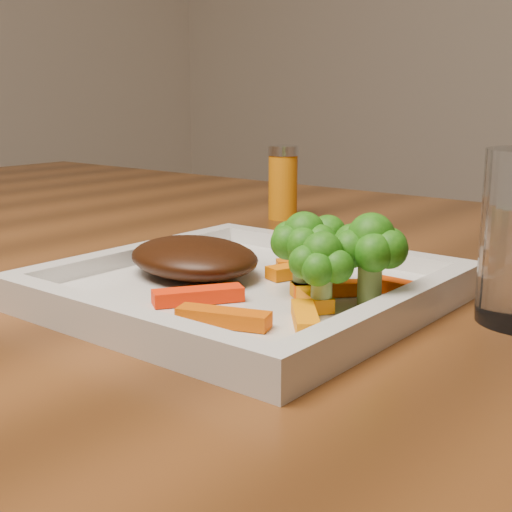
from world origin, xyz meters
The scene contains 15 objects.
plate centered at (0.12, -0.13, 0.76)m, with size 0.27×0.27×0.01m, color silver.
steak centered at (0.06, -0.14, 0.78)m, with size 0.12×0.09×0.03m, color #351707.
broccoli_0 centered at (0.17, -0.10, 0.80)m, with size 0.05×0.05×0.07m, color #326A11, non-canonical shape.
broccoli_1 centered at (0.22, -0.12, 0.79)m, with size 0.06×0.06×0.06m, color #2C6811, non-canonical shape.
broccoli_2 centered at (0.20, -0.15, 0.79)m, with size 0.05×0.05×0.06m, color #196E12, non-canonical shape.
broccoli_3 centered at (0.16, -0.13, 0.79)m, with size 0.06×0.06×0.06m, color #2F6711, non-canonical shape.
carrot_0 centered at (0.17, -0.22, 0.77)m, with size 0.06×0.02×0.01m, color #D25303.
carrot_1 centered at (0.21, -0.19, 0.77)m, with size 0.05×0.01×0.01m, color orange.
carrot_2 centered at (0.12, -0.19, 0.77)m, with size 0.06×0.02×0.01m, color #FF2904.
carrot_3 centered at (0.22, -0.08, 0.77)m, with size 0.05×0.01×0.01m, color #DD3B03.
carrot_4 centered at (0.13, -0.07, 0.77)m, with size 0.06×0.02×0.01m, color #DB5E03.
carrot_5 centered at (0.18, -0.14, 0.77)m, with size 0.05×0.01×0.01m, color orange.
carrot_6 centered at (0.18, -0.12, 0.77)m, with size 0.05×0.01×0.01m, color #F35003.
spice_shaker centered at (-0.08, 0.17, 0.80)m, with size 0.04×0.04×0.09m, color orange.
carrot_7 centered at (0.13, -0.08, 0.77)m, with size 0.06×0.02×0.01m, color orange.
Camera 1 is at (0.45, -0.54, 0.91)m, focal length 50.00 mm.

